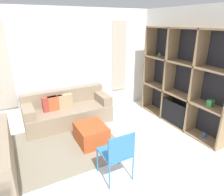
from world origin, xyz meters
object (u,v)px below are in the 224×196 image
(couch_main, at_px, (68,111))
(folding_chair, at_px, (118,152))
(shelving_unit, at_px, (183,81))
(ottoman, at_px, (91,134))

(couch_main, relative_size, folding_chair, 2.36)
(shelving_unit, distance_m, ottoman, 2.42)
(ottoman, xyz_separation_m, folding_chair, (-0.03, -1.15, 0.32))
(shelving_unit, xyz_separation_m, couch_main, (-2.41, 1.30, -0.78))
(folding_chair, bearing_deg, couch_main, -86.40)
(ottoman, distance_m, folding_chair, 1.20)
(ottoman, bearing_deg, couch_main, 99.00)
(shelving_unit, xyz_separation_m, ottoman, (-2.24, 0.21, -0.89))
(shelving_unit, height_order, folding_chair, shelving_unit)
(shelving_unit, distance_m, couch_main, 2.85)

